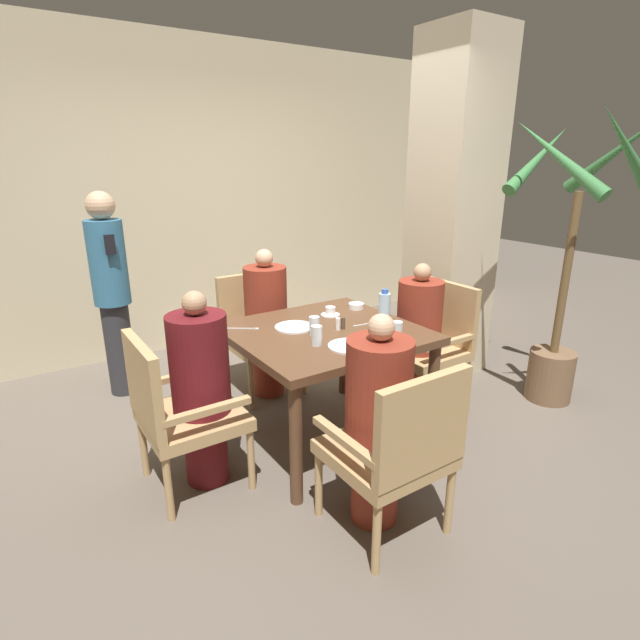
{
  "coord_description": "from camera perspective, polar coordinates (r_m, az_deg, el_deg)",
  "views": [
    {
      "loc": [
        -1.64,
        -2.42,
        1.79
      ],
      "look_at": [
        0.0,
        0.05,
        0.81
      ],
      "focal_mm": 28.0,
      "sensor_mm": 36.0,
      "label": 1
    }
  ],
  "objects": [
    {
      "name": "ground_plane",
      "position": [
        3.43,
        0.5,
        -13.13
      ],
      "size": [
        16.0,
        16.0,
        0.0
      ],
      "primitive_type": "plane",
      "color": "#60564C"
    },
    {
      "name": "wall_back",
      "position": [
        4.92,
        -14.4,
        13.23
      ],
      "size": [
        8.0,
        0.06,
        2.8
      ],
      "color": "beige",
      "rests_on": "ground_plane"
    },
    {
      "name": "pillar_stone",
      "position": [
        4.28,
        14.93,
        11.83
      ],
      "size": [
        0.55,
        0.55,
        2.7
      ],
      "color": "beige",
      "rests_on": "ground_plane"
    },
    {
      "name": "dining_table",
      "position": [
        3.13,
        0.53,
        -2.81
      ],
      "size": [
        1.11,
        1.05,
        0.76
      ],
      "color": "brown",
      "rests_on": "ground_plane"
    },
    {
      "name": "chair_left_side",
      "position": [
        2.83,
        -16.03,
        -9.74
      ],
      "size": [
        0.53,
        0.52,
        0.9
      ],
      "color": "tan",
      "rests_on": "ground_plane"
    },
    {
      "name": "diner_in_left_chair",
      "position": [
        2.83,
        -13.42,
        -7.55
      ],
      "size": [
        0.32,
        0.32,
        1.13
      ],
      "color": "#5B1419",
      "rests_on": "ground_plane"
    },
    {
      "name": "chair_far_side",
      "position": [
        3.95,
        -7.06,
        -1.0
      ],
      "size": [
        0.52,
        0.53,
        0.9
      ],
      "color": "tan",
      "rests_on": "ground_plane"
    },
    {
      "name": "diner_in_far_chair",
      "position": [
        3.8,
        -6.14,
        -0.24
      ],
      "size": [
        0.32,
        0.32,
        1.14
      ],
      "color": "maroon",
      "rests_on": "ground_plane"
    },
    {
      "name": "chair_right_side",
      "position": [
        3.78,
        12.65,
        -2.2
      ],
      "size": [
        0.53,
        0.52,
        0.9
      ],
      "color": "tan",
      "rests_on": "ground_plane"
    },
    {
      "name": "diner_in_right_chair",
      "position": [
        3.66,
        11.17,
        -1.72
      ],
      "size": [
        0.32,
        0.32,
        1.08
      ],
      "color": "maroon",
      "rests_on": "ground_plane"
    },
    {
      "name": "chair_near_corner",
      "position": [
        2.43,
        8.74,
        -14.12
      ],
      "size": [
        0.52,
        0.53,
        0.9
      ],
      "color": "tan",
      "rests_on": "ground_plane"
    },
    {
      "name": "diner_in_near_chair",
      "position": [
        2.48,
        6.59,
        -11.24
      ],
      "size": [
        0.32,
        0.32,
        1.11
      ],
      "color": "maroon",
      "rests_on": "ground_plane"
    },
    {
      "name": "standing_host",
      "position": [
        4.03,
        -22.72,
        3.21
      ],
      "size": [
        0.26,
        0.3,
        1.55
      ],
      "color": "#2D2D33",
      "rests_on": "ground_plane"
    },
    {
      "name": "potted_palm",
      "position": [
        3.99,
        26.05,
        3.21
      ],
      "size": [
        0.77,
        0.78,
        2.1
      ],
      "color": "brown",
      "rests_on": "ground_plane"
    },
    {
      "name": "plate_main_left",
      "position": [
        2.83,
        3.38,
        -3.0
      ],
      "size": [
        0.25,
        0.25,
        0.01
      ],
      "color": "white",
      "rests_on": "dining_table"
    },
    {
      "name": "plate_main_right",
      "position": [
        3.14,
        -2.95,
        -0.82
      ],
      "size": [
        0.25,
        0.25,
        0.01
      ],
      "color": "white",
      "rests_on": "dining_table"
    },
    {
      "name": "teacup_with_saucer",
      "position": [
        3.38,
        1.2,
        0.92
      ],
      "size": [
        0.13,
        0.13,
        0.06
      ],
      "color": "white",
      "rests_on": "dining_table"
    },
    {
      "name": "bowl_small",
      "position": [
        3.54,
        4.15,
        1.61
      ],
      "size": [
        0.11,
        0.11,
        0.04
      ],
      "color": "white",
      "rests_on": "dining_table"
    },
    {
      "name": "water_bottle",
      "position": [
        3.07,
        7.34,
        0.93
      ],
      "size": [
        0.07,
        0.07,
        0.27
      ],
      "color": "silver",
      "rests_on": "dining_table"
    },
    {
      "name": "glass_tall_near",
      "position": [
        2.99,
        -0.65,
        -0.68
      ],
      "size": [
        0.06,
        0.06,
        0.12
      ],
      "color": "silver",
      "rests_on": "dining_table"
    },
    {
      "name": "glass_tall_mid",
      "position": [
        2.94,
        8.79,
        -1.26
      ],
      "size": [
        0.06,
        0.06,
        0.12
      ],
      "color": "silver",
      "rests_on": "dining_table"
    },
    {
      "name": "glass_tall_far",
      "position": [
        2.84,
        -0.39,
        -1.79
      ],
      "size": [
        0.06,
        0.06,
        0.12
      ],
      "color": "silver",
      "rests_on": "dining_table"
    },
    {
      "name": "salt_shaker",
      "position": [
        3.09,
        2.06,
        -0.46
      ],
      "size": [
        0.03,
        0.03,
        0.08
      ],
      "color": "white",
      "rests_on": "dining_table"
    },
    {
      "name": "pepper_shaker",
      "position": [
        3.11,
        2.65,
        -0.36
      ],
      "size": [
        0.03,
        0.03,
        0.07
      ],
      "color": "#4C3D2D",
      "rests_on": "dining_table"
    },
    {
      "name": "fork_beside_plate",
      "position": [
        3.15,
        -8.43,
        -0.96
      ],
      "size": [
        0.17,
        0.13,
        0.0
      ],
      "color": "silver",
      "rests_on": "dining_table"
    },
    {
      "name": "knife_beside_plate",
      "position": [
        3.23,
        5.62,
        -0.39
      ],
      "size": [
        0.21,
        0.04,
        0.0
      ],
      "color": "silver",
      "rests_on": "dining_table"
    }
  ]
}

